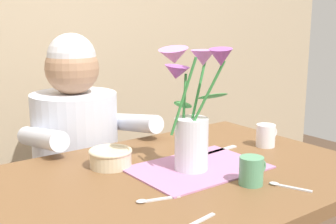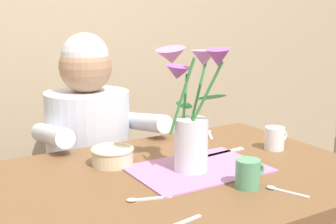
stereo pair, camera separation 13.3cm
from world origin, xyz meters
The scene contains 13 objects.
wood_panel_backdrop centered at (0.00, 1.05, 1.25)m, with size 4.00×0.10×2.50m, color tan.
dining_table centered at (0.00, 0.00, 0.64)m, with size 1.20×0.80×0.74m.
seated_person centered at (-0.02, 0.62, 0.56)m, with size 0.45×0.47×1.14m.
striped_placemat centered at (0.10, 0.00, 0.74)m, with size 0.40×0.28×0.01m, color #B275A3.
flower_vase centered at (0.07, -0.01, 0.92)m, with size 0.22×0.26×0.38m.
ceramic_bowl centered at (-0.11, 0.18, 0.77)m, with size 0.14×0.14×0.06m.
dinner_knife centered at (0.26, 0.09, 0.74)m, with size 0.19×0.02×0.01m, color silver.
coffee_cup centered at (0.13, -0.19, 0.78)m, with size 0.09×0.07×0.08m.
tea_cup centered at (0.45, 0.04, 0.78)m, with size 0.09×0.07×0.08m.
spoon_0 centered at (0.19, -0.25, 0.74)m, with size 0.06×0.12×0.01m.
spoon_2 centered at (0.37, 0.32, 0.74)m, with size 0.07×0.11×0.01m.
spoon_3 centered at (-0.16, -0.12, 0.74)m, with size 0.12×0.05×0.01m.
spoon_4 centered at (-0.16, -0.28, 0.74)m, with size 0.12×0.03×0.01m.
Camera 1 is at (-0.76, -1.00, 1.21)m, focal length 47.97 mm.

